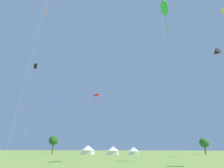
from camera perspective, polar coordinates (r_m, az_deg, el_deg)
The scene contains 10 objects.
kite_blue_diamond at distance 65.41m, azimuth -16.48°, elevation -5.73°, with size 2.08×2.40×17.83m.
kite_black_box at distance 60.14m, azimuth -22.45°, elevation 5.03°, with size 2.08×3.03×26.14m.
kite_green_parafoil at distance 33.52m, azimuth 15.81°, elevation 21.42°, with size 2.43×3.70×24.04m.
kite_black_delta at distance 71.35m, azimuth 29.34°, elevation 8.46°, with size 3.66×3.40×33.55m.
kite_red_parafoil at distance 57.72m, azimuth -4.82°, elevation -3.43°, with size 2.98×3.17×18.09m.
festival_tent_left at distance 71.99m, azimuth -7.40°, elevation -19.27°, with size 4.75×4.75×3.09m.
festival_tent_right at distance 69.55m, azimuth 0.32°, elevation -19.60°, with size 4.15×4.15×2.69m.
festival_tent_center at distance 68.47m, azimuth 6.65°, elevation -19.61°, with size 3.75×3.75×2.44m.
tree_distant_left at distance 78.46m, azimuth 26.45°, elevation -15.86°, with size 3.34×3.34×5.66m.
tree_distant_right at distance 79.98m, azimuth -17.52°, elevation -16.17°, with size 3.64×3.64×6.90m.
Camera 1 is at (7.18, -2.36, 2.06)m, focal length 29.78 mm.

